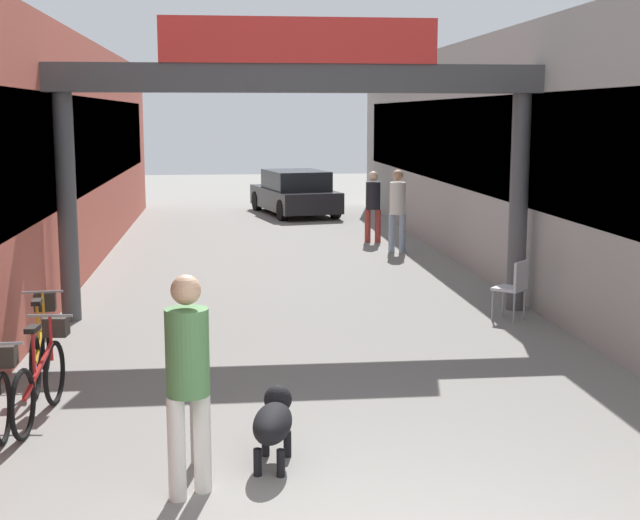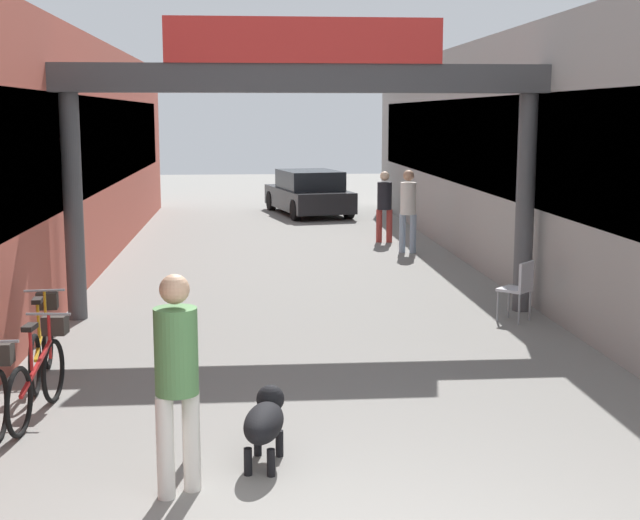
# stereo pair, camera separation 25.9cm
# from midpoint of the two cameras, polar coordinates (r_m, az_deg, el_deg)

# --- Properties ---
(storefront_right) EXTENTS (3.00, 26.00, 4.40)m
(storefront_right) POSITION_cam_midpoint_polar(r_m,az_deg,el_deg) (17.16, 14.61, 6.41)
(storefront_right) COLOR #9E9993
(storefront_right) RESTS_ON ground_plane
(arcade_sign_gateway) EXTENTS (7.40, 0.47, 4.34)m
(arcade_sign_gateway) POSITION_cam_midpoint_polar(r_m,az_deg,el_deg) (13.09, -1.95, 9.83)
(arcade_sign_gateway) COLOR #4C4C4F
(arcade_sign_gateway) RESTS_ON ground_plane
(pedestrian_with_dog) EXTENTS (0.47, 0.47, 1.77)m
(pedestrian_with_dog) POSITION_cam_midpoint_polar(r_m,az_deg,el_deg) (7.03, -9.52, -6.99)
(pedestrian_with_dog) COLOR silver
(pedestrian_with_dog) RESTS_ON ground_plane
(pedestrian_carrying_crate) EXTENTS (0.45, 0.45, 1.80)m
(pedestrian_carrying_crate) POSITION_cam_midpoint_polar(r_m,az_deg,el_deg) (19.38, 4.60, 3.53)
(pedestrian_carrying_crate) COLOR #8C9EB2
(pedestrian_carrying_crate) RESTS_ON ground_plane
(pedestrian_elderly_walking) EXTENTS (0.40, 0.40, 1.67)m
(pedestrian_elderly_walking) POSITION_cam_midpoint_polar(r_m,az_deg,el_deg) (20.95, 3.06, 3.74)
(pedestrian_elderly_walking) COLOR #99332D
(pedestrian_elderly_walking) RESTS_ON ground_plane
(dog_on_leash) EXTENTS (0.46, 0.87, 0.61)m
(dog_on_leash) POSITION_cam_midpoint_polar(r_m,az_deg,el_deg) (7.78, -3.95, -10.19)
(dog_on_leash) COLOR black
(dog_on_leash) RESTS_ON ground_plane
(bicycle_red_third) EXTENTS (0.46, 1.69, 0.98)m
(bicycle_red_third) POSITION_cam_midpoint_polar(r_m,az_deg,el_deg) (9.33, -18.11, -6.98)
(bicycle_red_third) COLOR black
(bicycle_red_third) RESTS_ON ground_plane
(bicycle_orange_farthest) EXTENTS (0.46, 1.69, 0.98)m
(bicycle_orange_farthest) POSITION_cam_midpoint_polar(r_m,az_deg,el_deg) (10.58, -18.08, -5.06)
(bicycle_orange_farthest) COLOR black
(bicycle_orange_farthest) RESTS_ON ground_plane
(bollard_post_metal) EXTENTS (0.10, 0.10, 0.98)m
(bollard_post_metal) POSITION_cam_midpoint_polar(r_m,az_deg,el_deg) (7.80, -8.93, -9.33)
(bollard_post_metal) COLOR gray
(bollard_post_metal) RESTS_ON ground_plane
(cafe_chair_aluminium_nearer) EXTENTS (0.57, 0.57, 0.89)m
(cafe_chair_aluminium_nearer) POSITION_cam_midpoint_polar(r_m,az_deg,el_deg) (13.20, 11.78, -1.54)
(cafe_chair_aluminium_nearer) COLOR gray
(cafe_chair_aluminium_nearer) RESTS_ON ground_plane
(parked_car_black) EXTENTS (2.55, 4.28, 1.33)m
(parked_car_black) POSITION_cam_midpoint_polar(r_m,az_deg,el_deg) (26.79, -1.90, 4.30)
(parked_car_black) COLOR black
(parked_car_black) RESTS_ON ground_plane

